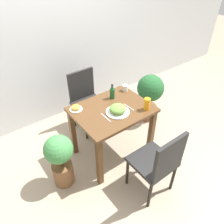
% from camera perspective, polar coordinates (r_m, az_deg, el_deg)
% --- Properties ---
extents(ground_plane, '(16.00, 16.00, 0.00)m').
position_cam_1_polar(ground_plane, '(3.04, -0.00, -10.32)').
color(ground_plane, tan).
extents(wall_back, '(8.00, 0.05, 2.60)m').
position_cam_1_polar(wall_back, '(3.27, -13.95, 19.49)').
color(wall_back, silver).
rests_on(wall_back, ground_plane).
extents(dining_table, '(0.89, 0.70, 0.74)m').
position_cam_1_polar(dining_table, '(2.63, -0.00, -1.41)').
color(dining_table, brown).
rests_on(dining_table, ground_plane).
extents(chair_near, '(0.42, 0.42, 0.89)m').
position_cam_1_polar(chair_near, '(2.33, 12.06, -12.61)').
color(chair_near, black).
rests_on(chair_near, ground_plane).
extents(chair_far, '(0.42, 0.42, 0.89)m').
position_cam_1_polar(chair_far, '(3.18, -6.77, 3.66)').
color(chair_far, black).
rests_on(chair_far, ground_plane).
extents(food_plate, '(0.27, 0.27, 0.09)m').
position_cam_1_polar(food_plate, '(2.47, 1.49, 0.68)').
color(food_plate, white).
rests_on(food_plate, dining_table).
extents(side_plate, '(0.15, 0.15, 0.06)m').
position_cam_1_polar(side_plate, '(2.55, -9.42, 1.04)').
color(side_plate, white).
rests_on(side_plate, dining_table).
extents(drink_cup, '(0.07, 0.07, 0.08)m').
position_cam_1_polar(drink_cup, '(2.86, 3.46, 6.29)').
color(drink_cup, silver).
rests_on(drink_cup, dining_table).
extents(juice_glass, '(0.07, 0.07, 0.15)m').
position_cam_1_polar(juice_glass, '(2.53, 9.11, 2.08)').
color(juice_glass, orange).
rests_on(juice_glass, dining_table).
extents(sauce_bottle, '(0.06, 0.06, 0.20)m').
position_cam_1_polar(sauce_bottle, '(2.69, 0.07, 5.04)').
color(sauce_bottle, '#194C23').
rests_on(sauce_bottle, dining_table).
extents(fork_utensil, '(0.01, 0.18, 0.00)m').
position_cam_1_polar(fork_utensil, '(2.41, -1.62, -1.48)').
color(fork_utensil, silver).
rests_on(fork_utensil, dining_table).
extents(spoon_utensil, '(0.02, 0.17, 0.00)m').
position_cam_1_polar(spoon_utensil, '(2.58, 4.38, 1.29)').
color(spoon_utensil, silver).
rests_on(spoon_utensil, dining_table).
extents(potted_plant_left, '(0.32, 0.32, 0.70)m').
position_cam_1_polar(potted_plant_left, '(2.50, -13.39, -11.56)').
color(potted_plant_left, brown).
rests_on(potted_plant_left, ground_plane).
extents(potted_plant_right, '(0.41, 0.41, 0.76)m').
position_cam_1_polar(potted_plant_right, '(3.38, 9.88, 4.91)').
color(potted_plant_right, brown).
rests_on(potted_plant_right, ground_plane).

